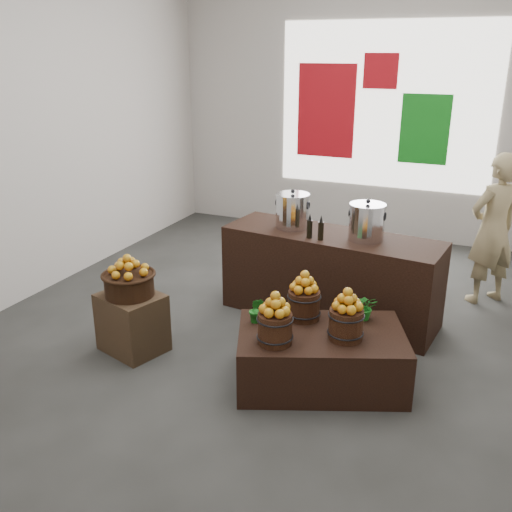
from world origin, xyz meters
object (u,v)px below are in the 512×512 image
at_px(counter, 330,276).
at_px(shopper, 493,229).
at_px(wicker_basket, 129,285).
at_px(stock_pot_center, 367,223).
at_px(crate, 132,323).
at_px(display_table, 321,357).
at_px(stock_pot_left, 292,212).

distance_m(counter, shopper, 1.97).
relative_size(wicker_basket, stock_pot_center, 1.30).
height_order(crate, display_table, crate).
bearing_deg(shopper, stock_pot_center, 0.33).
distance_m(wicker_basket, stock_pot_left, 1.94).
bearing_deg(crate, stock_pot_left, 55.41).
xyz_separation_m(stock_pot_left, shopper, (2.03, 1.07, -0.26)).
bearing_deg(wicker_basket, stock_pot_left, 55.41).
xyz_separation_m(stock_pot_center, shopper, (1.19, 1.17, -0.26)).
bearing_deg(display_table, wicker_basket, 163.18).
xyz_separation_m(crate, stock_pot_center, (1.92, 1.46, 0.84)).
relative_size(crate, stock_pot_left, 1.63).
relative_size(display_table, stock_pot_center, 3.99).
xyz_separation_m(counter, stock_pot_left, (-0.47, 0.06, 0.66)).
height_order(display_table, stock_pot_left, stock_pot_left).
height_order(wicker_basket, display_table, wicker_basket).
height_order(crate, counter, counter).
bearing_deg(display_table, stock_pot_left, 97.64).
relative_size(crate, wicker_basket, 1.25).
bearing_deg(crate, counter, 44.14).
relative_size(counter, stock_pot_center, 6.47).
relative_size(display_table, shopper, 0.82).
distance_m(display_table, shopper, 2.83).
relative_size(display_table, counter, 0.62).
bearing_deg(stock_pot_center, shopper, 44.52).
xyz_separation_m(stock_pot_left, stock_pot_center, (0.84, -0.10, 0.00)).
distance_m(crate, display_table, 1.87).
xyz_separation_m(crate, shopper, (3.11, 2.63, 0.58)).
relative_size(stock_pot_left, stock_pot_center, 1.00).
bearing_deg(crate, stock_pot_center, 37.28).
bearing_deg(display_table, stock_pot_center, 65.64).
height_order(display_table, shopper, shopper).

